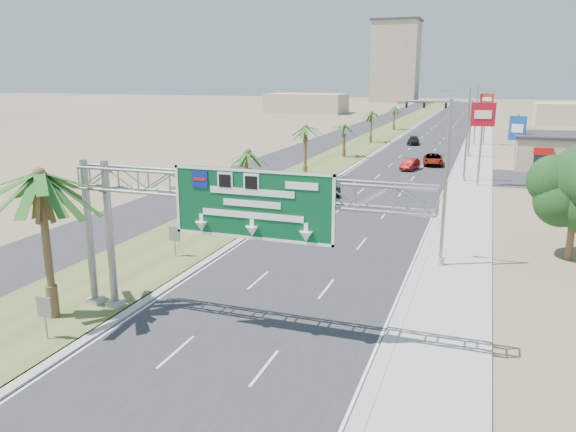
# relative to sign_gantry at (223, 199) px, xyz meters

# --- Properties ---
(road) EXTENTS (12.00, 300.00, 0.02)m
(road) POSITION_rel_sign_gantry_xyz_m (1.06, 100.07, -6.05)
(road) COLOR #28282B
(road) RESTS_ON ground
(sidewalk_right) EXTENTS (4.00, 300.00, 0.10)m
(sidewalk_right) POSITION_rel_sign_gantry_xyz_m (9.56, 100.07, -6.01)
(sidewalk_right) COLOR #9E9B93
(sidewalk_right) RESTS_ON ground
(median_grass) EXTENTS (7.00, 300.00, 0.12)m
(median_grass) POSITION_rel_sign_gantry_xyz_m (-8.94, 100.07, -6.00)
(median_grass) COLOR #425A27
(median_grass) RESTS_ON ground
(opposing_road) EXTENTS (8.00, 300.00, 0.02)m
(opposing_road) POSITION_rel_sign_gantry_xyz_m (-15.94, 100.07, -6.05)
(opposing_road) COLOR #28282B
(opposing_road) RESTS_ON ground
(sign_gantry) EXTENTS (16.75, 1.24, 7.50)m
(sign_gantry) POSITION_rel_sign_gantry_xyz_m (0.00, 0.00, 0.00)
(sign_gantry) COLOR gray
(sign_gantry) RESTS_ON ground
(palm_near) EXTENTS (5.70, 5.70, 8.35)m
(palm_near) POSITION_rel_sign_gantry_xyz_m (-8.14, -1.93, 0.87)
(palm_near) COLOR brown
(palm_near) RESTS_ON ground
(palm_row_b) EXTENTS (3.99, 3.99, 5.95)m
(palm_row_b) POSITION_rel_sign_gantry_xyz_m (-8.44, 22.07, -1.16)
(palm_row_b) COLOR brown
(palm_row_b) RESTS_ON ground
(palm_row_c) EXTENTS (3.99, 3.99, 6.75)m
(palm_row_c) POSITION_rel_sign_gantry_xyz_m (-8.44, 38.07, -0.39)
(palm_row_c) COLOR brown
(palm_row_c) RESTS_ON ground
(palm_row_d) EXTENTS (3.99, 3.99, 5.45)m
(palm_row_d) POSITION_rel_sign_gantry_xyz_m (-8.44, 56.07, -1.64)
(palm_row_d) COLOR brown
(palm_row_d) RESTS_ON ground
(palm_row_e) EXTENTS (3.99, 3.99, 6.15)m
(palm_row_e) POSITION_rel_sign_gantry_xyz_m (-8.44, 75.07, -0.97)
(palm_row_e) COLOR brown
(palm_row_e) RESTS_ON ground
(palm_row_f) EXTENTS (3.99, 3.99, 5.75)m
(palm_row_f) POSITION_rel_sign_gantry_xyz_m (-8.44, 100.07, -1.35)
(palm_row_f) COLOR brown
(palm_row_f) RESTS_ON ground
(streetlight_near) EXTENTS (3.27, 0.44, 10.00)m
(streetlight_near) POSITION_rel_sign_gantry_xyz_m (8.36, 12.07, -1.36)
(streetlight_near) COLOR gray
(streetlight_near) RESTS_ON ground
(streetlight_mid) EXTENTS (3.27, 0.44, 10.00)m
(streetlight_mid) POSITION_rel_sign_gantry_xyz_m (8.36, 42.07, -1.36)
(streetlight_mid) COLOR gray
(streetlight_mid) RESTS_ON ground
(streetlight_far) EXTENTS (3.27, 0.44, 10.00)m
(streetlight_far) POSITION_rel_sign_gantry_xyz_m (8.36, 78.07, -1.36)
(streetlight_far) COLOR gray
(streetlight_far) RESTS_ON ground
(signal_mast) EXTENTS (10.28, 0.71, 8.00)m
(signal_mast) POSITION_rel_sign_gantry_xyz_m (6.23, 62.05, -1.21)
(signal_mast) COLOR gray
(signal_mast) RESTS_ON ground
(median_signback_a) EXTENTS (0.75, 0.08, 2.08)m
(median_signback_a) POSITION_rel_sign_gantry_xyz_m (-6.74, -3.93, -4.61)
(median_signback_a) COLOR gray
(median_signback_a) RESTS_ON ground
(median_signback_b) EXTENTS (0.75, 0.08, 2.08)m
(median_signback_b) POSITION_rel_sign_gantry_xyz_m (-7.44, 8.07, -4.61)
(median_signback_b) COLOR gray
(median_signback_b) RESTS_ON ground
(tower_distant) EXTENTS (20.00, 16.00, 35.00)m
(tower_distant) POSITION_rel_sign_gantry_xyz_m (-30.94, 240.07, 11.44)
(tower_distant) COLOR gray
(tower_distant) RESTS_ON ground
(building_distant_left) EXTENTS (24.00, 14.00, 6.00)m
(building_distant_left) POSITION_rel_sign_gantry_xyz_m (-43.94, 150.07, -3.06)
(building_distant_left) COLOR tan
(building_distant_left) RESTS_ON ground
(car_left_lane) EXTENTS (2.07, 4.26, 1.40)m
(car_left_lane) POSITION_rel_sign_gantry_xyz_m (-3.13, 28.12, -5.36)
(car_left_lane) COLOR black
(car_left_lane) RESTS_ON ground
(car_mid_lane) EXTENTS (2.03, 4.36, 1.38)m
(car_mid_lane) POSITION_rel_sign_gantry_xyz_m (1.89, 48.21, -5.36)
(car_mid_lane) COLOR #69090C
(car_mid_lane) RESTS_ON ground
(car_right_lane) EXTENTS (3.03, 5.51, 1.46)m
(car_right_lane) POSITION_rel_sign_gantry_xyz_m (4.25, 52.90, -5.33)
(car_right_lane) COLOR gray
(car_right_lane) RESTS_ON ground
(car_far) EXTENTS (2.13, 4.67, 1.32)m
(car_far) POSITION_rel_sign_gantry_xyz_m (-1.10, 75.02, -5.40)
(car_far) COLOR black
(car_far) RESTS_ON ground
(pole_sign_red_near) EXTENTS (2.42, 0.61, 8.85)m
(pole_sign_red_near) POSITION_rel_sign_gantry_xyz_m (10.06, 39.84, 0.89)
(pole_sign_red_near) COLOR gray
(pole_sign_red_near) RESTS_ON ground
(pole_sign_blue) EXTENTS (1.98, 0.99, 6.71)m
(pole_sign_blue) POSITION_rel_sign_gantry_xyz_m (14.06, 53.71, -1.25)
(pole_sign_blue) COLOR gray
(pole_sign_blue) RESTS_ON ground
(pole_sign_red_far) EXTENTS (2.19, 0.96, 8.68)m
(pole_sign_red_far) POSITION_rel_sign_gantry_xyz_m (10.06, 78.37, 0.81)
(pole_sign_red_far) COLOR gray
(pole_sign_red_far) RESTS_ON ground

